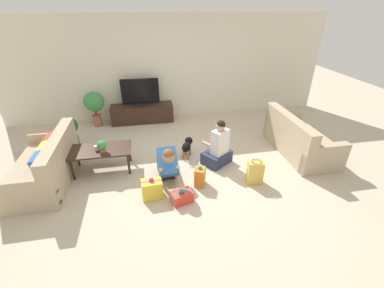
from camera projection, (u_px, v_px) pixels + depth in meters
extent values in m
plane|color=beige|center=(185.00, 167.00, 4.96)|extent=(16.00, 16.00, 0.00)
cube|color=silver|center=(168.00, 68.00, 6.59)|extent=(8.40, 0.06, 2.60)
cube|color=tan|center=(45.00, 171.00, 4.49)|extent=(0.85, 1.72, 0.41)
cube|color=tan|center=(58.00, 149.00, 4.34)|extent=(0.20, 1.72, 0.42)
cube|color=tan|center=(56.00, 145.00, 5.11)|extent=(0.85, 0.16, 0.59)
cube|color=tan|center=(26.00, 196.00, 3.77)|extent=(0.85, 0.16, 0.59)
cube|color=red|center=(52.00, 143.00, 4.64)|extent=(0.18, 0.34, 0.32)
cube|color=#EACC4C|center=(46.00, 153.00, 4.33)|extent=(0.18, 0.34, 0.32)
cube|color=#3366AD|center=(40.00, 164.00, 4.03)|extent=(0.18, 0.34, 0.32)
cube|color=tan|center=(300.00, 143.00, 5.37)|extent=(0.85, 1.72, 0.41)
cube|color=tan|center=(289.00, 126.00, 5.12)|extent=(0.20, 1.72, 0.42)
cube|color=tan|center=(324.00, 159.00, 4.66)|extent=(0.85, 0.16, 0.59)
cube|color=tan|center=(283.00, 124.00, 6.00)|extent=(0.85, 0.16, 0.59)
cube|color=#E5566B|center=(298.00, 128.00, 5.18)|extent=(0.18, 0.34, 0.32)
cube|color=#382319|center=(100.00, 150.00, 4.67)|extent=(1.09, 0.57, 0.03)
cylinder|color=#382319|center=(72.00, 170.00, 4.51)|extent=(0.04, 0.04, 0.42)
cylinder|color=#382319|center=(129.00, 164.00, 4.66)|extent=(0.04, 0.04, 0.42)
cylinder|color=#382319|center=(78.00, 156.00, 4.90)|extent=(0.04, 0.04, 0.42)
cylinder|color=#382319|center=(129.00, 152.00, 5.05)|extent=(0.04, 0.04, 0.42)
cube|color=#382319|center=(142.00, 113.00, 6.73)|extent=(1.58, 0.45, 0.46)
cube|color=black|center=(141.00, 104.00, 6.61)|extent=(0.33, 0.20, 0.05)
cube|color=black|center=(140.00, 91.00, 6.44)|extent=(0.94, 0.03, 0.63)
cylinder|color=#4C4C51|center=(73.00, 142.00, 5.60)|extent=(0.28, 0.28, 0.23)
cylinder|color=brown|center=(71.00, 135.00, 5.52)|extent=(0.05, 0.05, 0.11)
sphere|color=#1E5628|center=(69.00, 126.00, 5.42)|extent=(0.37, 0.37, 0.37)
cylinder|color=#A36042|center=(98.00, 120.00, 6.55)|extent=(0.22, 0.22, 0.29)
cylinder|color=brown|center=(96.00, 112.00, 6.44)|extent=(0.04, 0.04, 0.15)
sphere|color=#3D8E47|center=(94.00, 102.00, 6.31)|extent=(0.49, 0.49, 0.49)
cube|color=#23232D|center=(166.00, 167.00, 4.71)|extent=(0.31, 0.45, 0.28)
cube|color=#3366AD|center=(168.00, 162.00, 4.32)|extent=(0.34, 0.51, 0.46)
sphere|color=tan|center=(169.00, 157.00, 4.07)|extent=(0.20, 0.20, 0.20)
sphere|color=brown|center=(169.00, 155.00, 4.05)|extent=(0.19, 0.19, 0.19)
cylinder|color=tan|center=(160.00, 175.00, 4.30)|extent=(0.07, 0.27, 0.40)
cylinder|color=tan|center=(177.00, 173.00, 4.36)|extent=(0.07, 0.27, 0.40)
cube|color=#283351|center=(217.00, 157.00, 5.04)|extent=(0.66, 0.63, 0.24)
cube|color=white|center=(220.00, 142.00, 4.82)|extent=(0.38, 0.35, 0.49)
sphere|color=tan|center=(220.00, 126.00, 4.67)|extent=(0.18, 0.18, 0.18)
sphere|color=black|center=(221.00, 125.00, 4.65)|extent=(0.17, 0.17, 0.17)
cylinder|color=tan|center=(216.00, 140.00, 5.06)|extent=(0.20, 0.24, 0.06)
cylinder|color=tan|center=(207.00, 144.00, 4.90)|extent=(0.20, 0.24, 0.06)
ellipsoid|color=black|center=(186.00, 147.00, 5.16)|extent=(0.27, 0.33, 0.19)
sphere|color=black|center=(189.00, 141.00, 5.29)|extent=(0.16, 0.16, 0.16)
sphere|color=olive|center=(190.00, 140.00, 5.35)|extent=(0.07, 0.07, 0.07)
cylinder|color=black|center=(184.00, 149.00, 4.99)|extent=(0.07, 0.11, 0.12)
cylinder|color=olive|center=(190.00, 152.00, 5.30)|extent=(0.04, 0.04, 0.15)
cylinder|color=olive|center=(185.00, 151.00, 5.33)|extent=(0.04, 0.04, 0.15)
cylinder|color=olive|center=(188.00, 157.00, 5.15)|extent=(0.04, 0.04, 0.15)
cylinder|color=olive|center=(183.00, 156.00, 5.17)|extent=(0.04, 0.04, 0.15)
cube|color=yellow|center=(152.00, 189.00, 4.12)|extent=(0.34, 0.24, 0.31)
cube|color=#CC3389|center=(152.00, 189.00, 4.12)|extent=(0.33, 0.05, 0.32)
sphere|color=#CC3389|center=(151.00, 180.00, 4.04)|extent=(0.08, 0.08, 0.08)
cube|color=red|center=(182.00, 197.00, 4.06)|extent=(0.38, 0.30, 0.18)
cube|color=teal|center=(182.00, 197.00, 4.06)|extent=(0.33, 0.12, 0.18)
sphere|color=teal|center=(182.00, 191.00, 4.00)|extent=(0.07, 0.07, 0.07)
cube|color=orange|center=(200.00, 177.00, 4.40)|extent=(0.23, 0.25, 0.33)
cube|color=#2D934C|center=(200.00, 177.00, 4.40)|extent=(0.17, 0.09, 0.33)
sphere|color=#2D934C|center=(200.00, 168.00, 4.31)|extent=(0.06, 0.06, 0.06)
cube|color=#E5B74C|center=(255.00, 173.00, 4.43)|extent=(0.28, 0.18, 0.42)
torus|color=#4C3823|center=(257.00, 162.00, 4.32)|extent=(0.19, 0.19, 0.01)
cylinder|color=silver|center=(96.00, 148.00, 4.61)|extent=(0.08, 0.08, 0.09)
torus|color=silver|center=(99.00, 148.00, 4.62)|extent=(0.06, 0.01, 0.06)
cylinder|color=#A36042|center=(103.00, 150.00, 4.57)|extent=(0.11, 0.11, 0.07)
sphere|color=#3D8E47|center=(102.00, 145.00, 4.52)|extent=(0.17, 0.17, 0.17)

